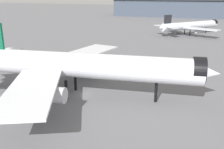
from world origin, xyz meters
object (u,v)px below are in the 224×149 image
baggage_cart_trailing (16,63)px  traffic_cone_near_nose (128,60)px  airliner_near_gate (79,66)px  airliner_far_taxiway (190,26)px

baggage_cart_trailing → traffic_cone_near_nose: bearing=-34.8°
airliner_near_gate → traffic_cone_near_nose: size_ratio=77.80×
airliner_far_taxiway → baggage_cart_trailing: size_ratio=13.92×
airliner_far_taxiway → baggage_cart_trailing: bearing=-168.2°
baggage_cart_trailing → traffic_cone_near_nose: (31.30, 20.04, -0.60)m
airliner_near_gate → traffic_cone_near_nose: 34.66m
airliner_near_gate → baggage_cart_trailing: (-31.30, 13.98, -6.07)m
airliner_near_gate → airliner_far_taxiway: bearing=72.9°
baggage_cart_trailing → traffic_cone_near_nose: baggage_cart_trailing is taller
airliner_near_gate → baggage_cart_trailing: 34.81m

